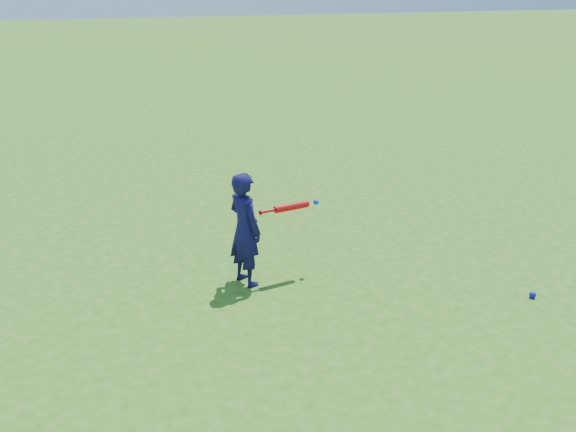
% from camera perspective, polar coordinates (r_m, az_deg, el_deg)
% --- Properties ---
extents(ground, '(80.00, 80.00, 0.00)m').
position_cam_1_polar(ground, '(6.80, 2.31, -5.80)').
color(ground, '#2B6017').
rests_on(ground, ground).
extents(child, '(0.44, 0.52, 1.21)m').
position_cam_1_polar(child, '(6.54, -3.86, -1.18)').
color(child, '#110D40').
rests_on(child, ground).
extents(ground_ball_blue, '(0.07, 0.07, 0.07)m').
position_cam_1_polar(ground_ball_blue, '(6.90, 20.92, -6.56)').
color(ground_ball_blue, '#0C0CD0').
rests_on(ground_ball_blue, ground).
extents(bat_swing, '(0.68, 0.20, 0.08)m').
position_cam_1_polar(bat_swing, '(6.66, 0.48, 0.87)').
color(bat_swing, red).
rests_on(bat_swing, ground).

